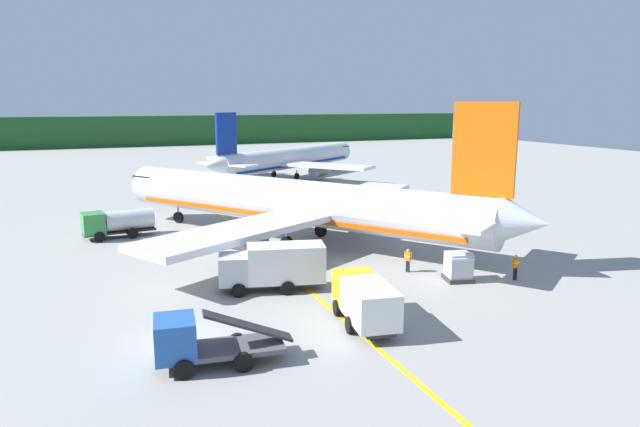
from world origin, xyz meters
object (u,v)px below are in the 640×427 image
Objects in this scene: airliner_foreground at (295,203)px; airliner_mid_apron at (288,159)px; crew_loader_left at (516,265)px; service_truck_pushback at (274,266)px; service_truck_fuel at (117,222)px; crew_marshaller at (408,258)px; service_truck_baggage at (197,342)px; service_truck_catering at (365,299)px; cargo_container_near at (459,267)px.

airliner_foreground reaches higher than airliner_mid_apron.
service_truck_pushback is at bearing 165.47° from crew_loader_left.
service_truck_pushback is (8.66, -19.03, 0.24)m from service_truck_fuel.
airliner_foreground is 16.15m from service_truck_fuel.
crew_loader_left reaches higher than crew_marshaller.
crew_marshaller is (18.64, -18.81, -0.40)m from service_truck_fuel.
crew_marshaller is at bearing 29.15° from service_truck_baggage.
cargo_container_near is at bearing 26.23° from service_truck_catering.
airliner_mid_apron is at bearing 75.11° from service_truck_catering.
service_truck_pushback is (-5.59, -11.68, -1.76)m from airliner_foreground.
crew_loader_left is (24.46, -23.12, -0.36)m from service_truck_fuel.
crew_marshaller is (7.17, 7.59, -0.45)m from service_truck_catering.
cargo_container_near is (12.13, -2.78, -0.66)m from service_truck_pushback.
cargo_container_near is at bearing 18.36° from service_truck_baggage.
service_truck_fuel is 33.66m from crew_loader_left.
crew_marshaller is (9.98, 0.21, -0.63)m from service_truck_pushback.
airliner_foreground is at bearing 59.77° from service_truck_baggage.
service_truck_fuel is at bearing 136.61° from crew_loader_left.
airliner_foreground is at bearing 122.94° from crew_loader_left.
airliner_mid_apron is (12.95, 40.08, -0.41)m from airliner_foreground.
service_truck_pushback is at bearing -115.56° from airliner_foreground.
service_truck_pushback is 16.34m from crew_loader_left.
cargo_container_near is (9.32, 4.59, -0.48)m from service_truck_catering.
service_truck_baggage reaches higher than crew_loader_left.
airliner_mid_apron is 4.99× the size of service_truck_baggage.
crew_marshaller is (16.41, 9.16, -0.19)m from service_truck_baggage.
airliner_mid_apron is 18.24× the size of crew_loader_left.
airliner_foreground is 1.12× the size of airliner_mid_apron.
crew_marshaller is at bearing 143.51° from crew_loader_left.
airliner_foreground is at bearing -107.90° from airliner_mid_apron.
crew_marshaller is (-8.55, -51.55, -1.98)m from airliner_mid_apron.
service_truck_baggage is 22.76m from crew_loader_left.
service_truck_catering is at bearing -153.77° from cargo_container_near.
service_truck_baggage is 3.65× the size of crew_loader_left.
airliner_mid_apron is 5.29× the size of service_truck_catering.
service_truck_baggage is at bearing -120.23° from airliner_foreground.
airliner_foreground is 12.51m from crew_marshaller.
airliner_foreground reaches higher than service_truck_pushback.
airliner_mid_apron reaches higher than cargo_container_near.
cargo_container_near reaches higher than crew_marshaller.
service_truck_baggage is at bearing -85.45° from service_truck_fuel.
airliner_foreground is 5.11× the size of service_truck_pushback.
service_truck_pushback is (-18.53, -51.76, -1.35)m from airliner_mid_apron.
service_truck_fuel is at bearing 152.72° from airliner_foreground.
service_truck_fuel is at bearing 114.47° from service_truck_pushback.
service_truck_catering is 7.89m from service_truck_pushback.
airliner_foreground is 23.97m from service_truck_baggage.
service_truck_baggage is 3.02× the size of cargo_container_near.
cargo_container_near is (18.56, 6.16, -0.21)m from service_truck_baggage.
service_truck_baggage is at bearing -112.36° from airliner_mid_apron.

